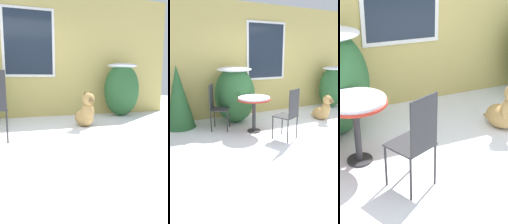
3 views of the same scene
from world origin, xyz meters
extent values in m
plane|color=white|center=(0.00, 0.00, 0.00)|extent=(16.00, 16.00, 0.00)
cube|color=tan|center=(0.00, 2.20, 1.49)|extent=(8.00, 0.06, 2.99)
cube|color=white|center=(0.32, 2.16, 1.76)|extent=(1.21, 0.04, 1.58)
cube|color=#1E2838|center=(0.32, 2.14, 1.76)|extent=(1.09, 0.01, 1.46)
ellipsoid|color=#2D6033|center=(2.52, 1.74, 0.65)|extent=(0.91, 0.62, 1.30)
ellipsoid|color=white|center=(2.52, 1.74, 1.24)|extent=(0.77, 0.53, 0.12)
cylinder|color=#2D2D30|center=(-0.14, 0.00, 0.24)|extent=(0.02, 0.02, 0.47)
ellipsoid|color=tan|center=(1.26, 0.82, 0.16)|extent=(0.43, 0.52, 0.32)
ellipsoid|color=tan|center=(1.29, 0.69, 0.30)|extent=(0.31, 0.28, 0.35)
sphere|color=tan|center=(1.29, 0.66, 0.55)|extent=(0.23, 0.23, 0.23)
cone|color=brown|center=(1.33, 0.50, 0.53)|extent=(0.15, 0.12, 0.13)
ellipsoid|color=brown|center=(1.23, 0.66, 0.64)|extent=(0.06, 0.04, 0.11)
ellipsoid|color=brown|center=(1.35, 0.69, 0.64)|extent=(0.06, 0.04, 0.11)
ellipsoid|color=tan|center=(1.21, 1.03, 0.07)|extent=(0.11, 0.22, 0.06)
camera|label=1|loc=(0.03, -3.24, 0.92)|focal=35.00mm
camera|label=2|loc=(-2.80, -3.42, 1.71)|focal=35.00mm
camera|label=3|loc=(-1.44, -2.66, 2.20)|focal=55.00mm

